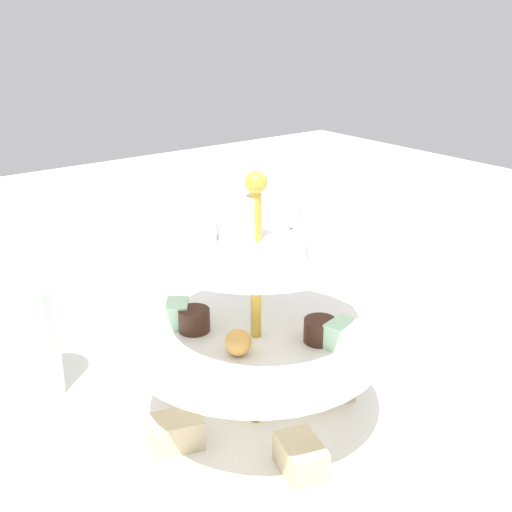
# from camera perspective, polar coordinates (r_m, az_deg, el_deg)

# --- Properties ---
(ground_plane) EXTENTS (2.40, 2.40, 0.00)m
(ground_plane) POSITION_cam_1_polar(r_m,az_deg,el_deg) (0.66, 0.00, -15.16)
(ground_plane) COLOR silver
(tiered_serving_stand) EXTENTS (0.29, 0.29, 0.26)m
(tiered_serving_stand) POSITION_cam_1_polar(r_m,az_deg,el_deg) (0.62, -0.04, -9.23)
(tiered_serving_stand) COLOR white
(tiered_serving_stand) RESTS_ON ground_plane
(water_glass_tall_right) EXTENTS (0.07, 0.07, 0.12)m
(water_glass_tall_right) POSITION_cam_1_polar(r_m,az_deg,el_deg) (0.72, -19.83, -7.35)
(water_glass_tall_right) COLOR silver
(water_glass_tall_right) RESTS_ON ground_plane
(butter_knife_left) EXTENTS (0.13, 0.13, 0.00)m
(butter_knife_left) POSITION_cam_1_polar(r_m,az_deg,el_deg) (0.92, 1.56, -3.89)
(butter_knife_left) COLOR silver
(butter_knife_left) RESTS_ON ground_plane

